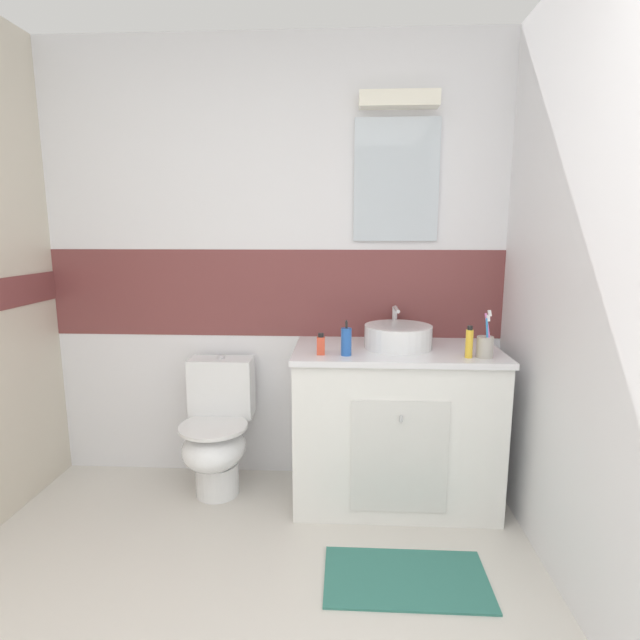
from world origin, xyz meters
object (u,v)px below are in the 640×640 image
object	(u,v)px
sink_basin	(398,335)
toothpaste_tube_upright	(469,343)
soap_dispenser	(346,341)
toothbrush_cup	(485,346)
toilet	(217,432)
perfume_flask_small	(321,344)

from	to	relation	value
sink_basin	toothpaste_tube_upright	bearing A→B (deg)	-32.24
soap_dispenser	toothbrush_cup	bearing A→B (deg)	-0.34
toilet	perfume_flask_small	size ratio (longest dim) A/B	6.90
toilet	toothpaste_tube_upright	world-z (taller)	toothpaste_tube_upright
toothbrush_cup	perfume_flask_small	xyz separation A→B (m)	(-0.80, 0.01, -0.01)
sink_basin	toilet	xyz separation A→B (m)	(-0.99, 0.01, -0.56)
toilet	soap_dispenser	world-z (taller)	soap_dispenser
sink_basin	perfume_flask_small	xyz separation A→B (m)	(-0.40, -0.18, -0.01)
toilet	toothpaste_tube_upright	size ratio (longest dim) A/B	4.79
sink_basin	toothbrush_cup	bearing A→B (deg)	-25.65
soap_dispenser	toilet	bearing A→B (deg)	164.88
toothbrush_cup	perfume_flask_small	size ratio (longest dim) A/B	2.15
toothpaste_tube_upright	perfume_flask_small	size ratio (longest dim) A/B	1.44
toilet	toothbrush_cup	bearing A→B (deg)	-8.09
soap_dispenser	perfume_flask_small	size ratio (longest dim) A/B	1.62
toothpaste_tube_upright	perfume_flask_small	bearing A→B (deg)	178.40
soap_dispenser	perfume_flask_small	xyz separation A→B (m)	(-0.13, 0.01, -0.02)
sink_basin	toothpaste_tube_upright	world-z (taller)	sink_basin
sink_basin	soap_dispenser	size ratio (longest dim) A/B	2.24
toothpaste_tube_upright	perfume_flask_small	world-z (taller)	toothpaste_tube_upright
toothbrush_cup	toothpaste_tube_upright	xyz separation A→B (m)	(-0.08, -0.01, 0.02)
perfume_flask_small	toilet	bearing A→B (deg)	162.39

